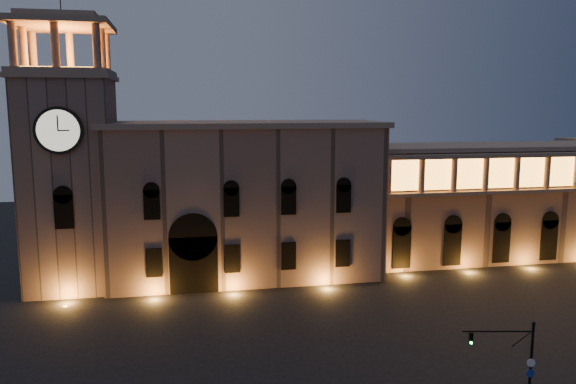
% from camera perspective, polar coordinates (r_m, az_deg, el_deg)
% --- Properties ---
extents(ground, '(160.00, 160.00, 0.00)m').
position_cam_1_polar(ground, '(46.29, 1.39, -15.96)').
color(ground, black).
rests_on(ground, ground).
extents(government_building, '(30.80, 12.80, 17.60)m').
position_cam_1_polar(government_building, '(64.27, -4.52, -0.75)').
color(government_building, '#795C4F').
rests_on(government_building, ground).
extents(clock_tower, '(9.80, 9.80, 32.40)m').
position_cam_1_polar(clock_tower, '(63.51, -21.23, 1.97)').
color(clock_tower, '#795C4F').
rests_on(clock_tower, ground).
extents(colonnade_wing, '(40.60, 11.50, 14.50)m').
position_cam_1_polar(colonnade_wing, '(77.75, 21.14, -0.73)').
color(colonnade_wing, brown).
rests_on(colonnade_wing, ground).
extents(traffic_light, '(4.51, 1.11, 6.28)m').
position_cam_1_polar(traffic_light, '(39.15, 22.35, -16.14)').
color(traffic_light, black).
rests_on(traffic_light, ground).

